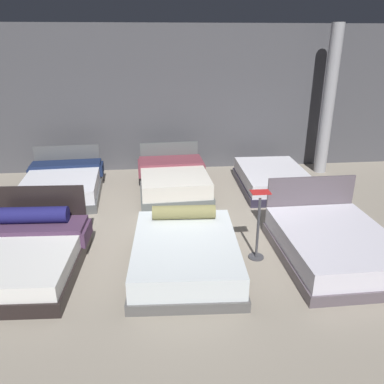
# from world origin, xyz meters

# --- Properties ---
(ground_plane) EXTENTS (18.00, 18.00, 0.02)m
(ground_plane) POSITION_xyz_m (0.00, 0.00, -0.01)
(ground_plane) COLOR gray
(showroom_back_wall) EXTENTS (18.00, 0.06, 3.50)m
(showroom_back_wall) POSITION_xyz_m (0.00, 3.61, 1.75)
(showroom_back_wall) COLOR #47474C
(showroom_back_wall) RESTS_ON ground_plane
(bed_0) EXTENTS (1.68, 2.02, 1.00)m
(bed_0) POSITION_xyz_m (-2.28, -1.00, 0.25)
(bed_0) COLOR black
(bed_0) RESTS_ON ground_plane
(bed_1) EXTENTS (1.65, 2.17, 0.69)m
(bed_1) POSITION_xyz_m (0.03, -1.14, 0.24)
(bed_1) COLOR #565453
(bed_1) RESTS_ON ground_plane
(bed_2) EXTENTS (1.64, 2.15, 0.98)m
(bed_2) POSITION_xyz_m (2.30, -1.13, 0.24)
(bed_2) COLOR #584E55
(bed_2) RESTS_ON ground_plane
(bed_3) EXTENTS (1.71, 2.15, 0.86)m
(bed_3) POSITION_xyz_m (-2.35, 1.94, 0.24)
(bed_3) COLOR #505052
(bed_3) RESTS_ON ground_plane
(bed_4) EXTENTS (1.57, 2.14, 0.86)m
(bed_4) POSITION_xyz_m (0.03, 1.97, 0.26)
(bed_4) COLOR #535A59
(bed_4) RESTS_ON ground_plane
(bed_5) EXTENTS (1.49, 2.12, 0.45)m
(bed_5) POSITION_xyz_m (2.26, 1.88, 0.22)
(bed_5) COLOR #2A2638
(bed_5) RESTS_ON ground_plane
(price_sign) EXTENTS (0.28, 0.24, 1.10)m
(price_sign) POSITION_xyz_m (1.15, -0.98, 0.43)
(price_sign) COLOR #3F3F44
(price_sign) RESTS_ON ground_plane
(support_pillar) EXTENTS (0.29, 0.29, 3.50)m
(support_pillar) POSITION_xyz_m (3.83, 2.94, 1.75)
(support_pillar) COLOR #99999E
(support_pillar) RESTS_ON ground_plane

